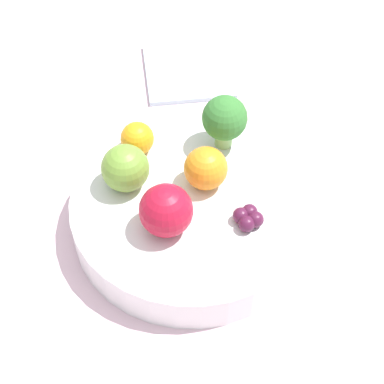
% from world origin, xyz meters
% --- Properties ---
extents(ground_plane, '(6.00, 6.00, 0.00)m').
position_xyz_m(ground_plane, '(0.00, 0.00, 0.00)').
color(ground_plane, gray).
extents(table_surface, '(1.20, 1.20, 0.02)m').
position_xyz_m(table_surface, '(0.00, 0.00, 0.01)').
color(table_surface, silver).
rests_on(table_surface, ground_plane).
extents(bowl, '(0.24, 0.24, 0.04)m').
position_xyz_m(bowl, '(0.00, 0.00, 0.04)').
color(bowl, white).
rests_on(bowl, table_surface).
extents(broccoli, '(0.05, 0.05, 0.06)m').
position_xyz_m(broccoli, '(0.08, -0.02, 0.10)').
color(broccoli, '#8CB76B').
rests_on(broccoli, bowl).
extents(apple_red, '(0.05, 0.05, 0.05)m').
position_xyz_m(apple_red, '(0.01, 0.07, 0.08)').
color(apple_red, olive).
rests_on(apple_red, bowl).
extents(apple_green, '(0.05, 0.05, 0.05)m').
position_xyz_m(apple_green, '(-0.04, 0.02, 0.09)').
color(apple_green, '#B7142D').
rests_on(apple_green, bowl).
extents(orange_front, '(0.04, 0.04, 0.04)m').
position_xyz_m(orange_front, '(0.02, -0.01, 0.08)').
color(orange_front, orange).
rests_on(orange_front, bowl).
extents(orange_back, '(0.03, 0.03, 0.03)m').
position_xyz_m(orange_back, '(0.06, 0.06, 0.08)').
color(orange_back, orange).
rests_on(orange_back, bowl).
extents(grape_cluster, '(0.03, 0.03, 0.02)m').
position_xyz_m(grape_cluster, '(-0.02, -0.06, 0.07)').
color(grape_cluster, '#511938').
rests_on(grape_cluster, bowl).
extents(napkin, '(0.14, 0.13, 0.01)m').
position_xyz_m(napkin, '(0.24, 0.03, 0.02)').
color(napkin, silver).
rests_on(napkin, table_surface).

